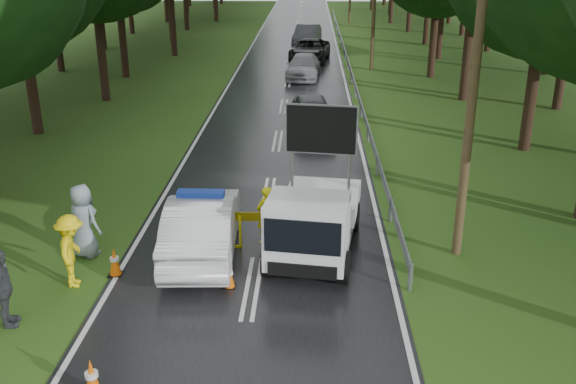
{
  "coord_description": "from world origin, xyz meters",
  "views": [
    {
      "loc": [
        1.31,
        -13.27,
        7.61
      ],
      "look_at": [
        0.75,
        2.93,
        1.3
      ],
      "focal_mm": 40.0,
      "sensor_mm": 36.0,
      "label": 1
    }
  ],
  "objects_px": {
    "queue_car_first": "(312,114)",
    "barrier": "(268,221)",
    "police_sedan": "(202,225)",
    "civilian": "(303,243)",
    "work_truck": "(314,220)",
    "queue_car_third": "(310,50)",
    "officer": "(266,215)",
    "queue_car_fourth": "(307,36)",
    "queue_car_second": "(303,66)"
  },
  "relations": [
    {
      "from": "officer",
      "to": "queue_car_third",
      "type": "xyz_separation_m",
      "value": [
        1.07,
        28.92,
        -0.08
      ]
    },
    {
      "from": "civilian",
      "to": "officer",
      "type": "bearing_deg",
      "value": 92.32
    },
    {
      "from": "police_sedan",
      "to": "civilian",
      "type": "xyz_separation_m",
      "value": [
        2.62,
        -1.04,
        0.05
      ]
    },
    {
      "from": "barrier",
      "to": "queue_car_first",
      "type": "xyz_separation_m",
      "value": [
        1.19,
        11.57,
        -0.04
      ]
    },
    {
      "from": "queue_car_third",
      "to": "queue_car_fourth",
      "type": "xyz_separation_m",
      "value": [
        -0.23,
        6.76,
        0.08
      ]
    },
    {
      "from": "police_sedan",
      "to": "queue_car_first",
      "type": "distance_m",
      "value": 12.24
    },
    {
      "from": "queue_car_first",
      "to": "barrier",
      "type": "bearing_deg",
      "value": -101.51
    },
    {
      "from": "civilian",
      "to": "queue_car_first",
      "type": "bearing_deg",
      "value": 60.9
    },
    {
      "from": "work_truck",
      "to": "barrier",
      "type": "relative_size",
      "value": 1.92
    },
    {
      "from": "barrier",
      "to": "queue_car_fourth",
      "type": "distance_m",
      "value": 36.04
    },
    {
      "from": "work_truck",
      "to": "queue_car_second",
      "type": "xyz_separation_m",
      "value": [
        -0.56,
        23.61,
        -0.33
      ]
    },
    {
      "from": "queue_car_first",
      "to": "queue_car_second",
      "type": "xyz_separation_m",
      "value": [
        -0.54,
        11.7,
        -0.08
      ]
    },
    {
      "from": "work_truck",
      "to": "queue_car_fourth",
      "type": "distance_m",
      "value": 36.37
    },
    {
      "from": "queue_car_fourth",
      "to": "officer",
      "type": "bearing_deg",
      "value": -83.6
    },
    {
      "from": "work_truck",
      "to": "civilian",
      "type": "relative_size",
      "value": 2.87
    },
    {
      "from": "police_sedan",
      "to": "civilian",
      "type": "distance_m",
      "value": 2.82
    },
    {
      "from": "police_sedan",
      "to": "queue_car_third",
      "type": "distance_m",
      "value": 29.72
    },
    {
      "from": "work_truck",
      "to": "queue_car_fourth",
      "type": "xyz_separation_m",
      "value": [
        -0.43,
        36.37,
        -0.19
      ]
    },
    {
      "from": "police_sedan",
      "to": "queue_car_second",
      "type": "xyz_separation_m",
      "value": [
        2.32,
        23.6,
        -0.13
      ]
    },
    {
      "from": "officer",
      "to": "queue_car_first",
      "type": "relative_size",
      "value": 0.37
    },
    {
      "from": "work_truck",
      "to": "queue_car_third",
      "type": "xyz_separation_m",
      "value": [
        -0.2,
        29.61,
        -0.27
      ]
    },
    {
      "from": "officer",
      "to": "queue_car_third",
      "type": "relative_size",
      "value": 0.31
    },
    {
      "from": "work_truck",
      "to": "queue_car_third",
      "type": "height_order",
      "value": "work_truck"
    },
    {
      "from": "queue_car_third",
      "to": "officer",
      "type": "bearing_deg",
      "value": -85.28
    },
    {
      "from": "queue_car_first",
      "to": "police_sedan",
      "type": "bearing_deg",
      "value": -109.14
    },
    {
      "from": "civilian",
      "to": "queue_car_third",
      "type": "relative_size",
      "value": 0.32
    },
    {
      "from": "queue_car_second",
      "to": "queue_car_third",
      "type": "bearing_deg",
      "value": 90.73
    },
    {
      "from": "police_sedan",
      "to": "barrier",
      "type": "relative_size",
      "value": 1.95
    },
    {
      "from": "officer",
      "to": "queue_car_third",
      "type": "bearing_deg",
      "value": -129.08
    },
    {
      "from": "work_truck",
      "to": "queue_car_first",
      "type": "bearing_deg",
      "value": 98.28
    },
    {
      "from": "civilian",
      "to": "work_truck",
      "type": "bearing_deg",
      "value": 47.69
    },
    {
      "from": "queue_car_fourth",
      "to": "queue_car_second",
      "type": "bearing_deg",
      "value": -82.84
    },
    {
      "from": "police_sedan",
      "to": "queue_car_fourth",
      "type": "bearing_deg",
      "value": -97.02
    },
    {
      "from": "civilian",
      "to": "queue_car_second",
      "type": "distance_m",
      "value": 24.64
    },
    {
      "from": "civilian",
      "to": "queue_car_second",
      "type": "relative_size",
      "value": 0.37
    },
    {
      "from": "officer",
      "to": "queue_car_second",
      "type": "distance_m",
      "value": 22.93
    },
    {
      "from": "civilian",
      "to": "queue_car_second",
      "type": "xyz_separation_m",
      "value": [
        -0.3,
        24.64,
        -0.17
      ]
    },
    {
      "from": "officer",
      "to": "civilian",
      "type": "distance_m",
      "value": 2.0
    },
    {
      "from": "police_sedan",
      "to": "queue_car_third",
      "type": "xyz_separation_m",
      "value": [
        2.68,
        29.6,
        -0.07
      ]
    },
    {
      "from": "queue_car_first",
      "to": "queue_car_second",
      "type": "height_order",
      "value": "queue_car_first"
    },
    {
      "from": "queue_car_first",
      "to": "officer",
      "type": "bearing_deg",
      "value": -102.0
    },
    {
      "from": "work_truck",
      "to": "queue_car_fourth",
      "type": "bearing_deg",
      "value": 98.85
    },
    {
      "from": "barrier",
      "to": "officer",
      "type": "distance_m",
      "value": 0.36
    },
    {
      "from": "queue_car_first",
      "to": "queue_car_fourth",
      "type": "relative_size",
      "value": 0.89
    },
    {
      "from": "queue_car_second",
      "to": "civilian",
      "type": "bearing_deg",
      "value": -85.13
    },
    {
      "from": "work_truck",
      "to": "civilian",
      "type": "height_order",
      "value": "work_truck"
    },
    {
      "from": "queue_car_first",
      "to": "queue_car_third",
      "type": "bearing_deg",
      "value": 84.93
    },
    {
      "from": "officer",
      "to": "queue_car_fourth",
      "type": "bearing_deg",
      "value": -128.32
    },
    {
      "from": "barrier",
      "to": "police_sedan",
      "type": "bearing_deg",
      "value": -169.64
    },
    {
      "from": "police_sedan",
      "to": "queue_car_fourth",
      "type": "relative_size",
      "value": 1.0
    }
  ]
}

